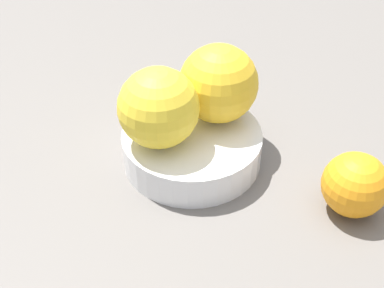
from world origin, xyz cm
name	(u,v)px	position (x,y,z in cm)	size (l,w,h in cm)	color
ground_plane	(192,167)	(0.00, 0.00, -1.00)	(110.00, 110.00, 2.00)	#66605B
fruit_bowl	(192,147)	(0.00, 0.00, 1.67)	(14.25, 14.25, 3.52)	white
orange_in_bowl_0	(159,108)	(1.86, -2.79, 7.46)	(7.87, 7.87, 7.87)	yellow
orange_in_bowl_1	(219,84)	(-3.49, 1.85, 7.55)	(8.05, 8.05, 8.05)	yellow
orange_loose_0	(355,185)	(3.08, 16.10, 3.05)	(6.10, 6.10, 6.10)	orange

